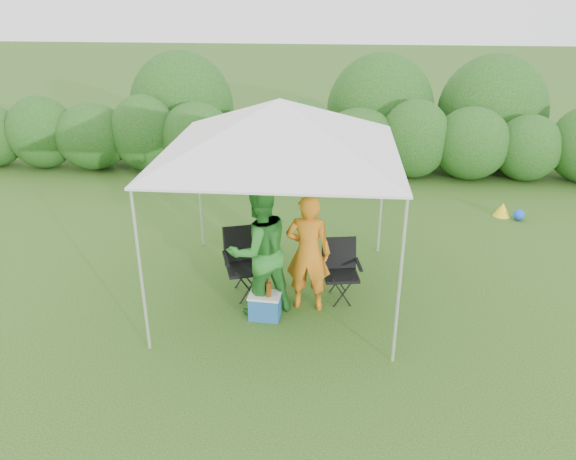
# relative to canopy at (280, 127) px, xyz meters

# --- Properties ---
(ground) EXTENTS (70.00, 70.00, 0.00)m
(ground) POSITION_rel_canopy_xyz_m (0.00, -0.50, -2.46)
(ground) COLOR #39611E
(hedge) EXTENTS (16.74, 1.53, 1.80)m
(hedge) POSITION_rel_canopy_xyz_m (0.12, 5.50, -1.64)
(hedge) COLOR #27581C
(hedge) RESTS_ON ground
(canopy) EXTENTS (3.10, 3.10, 2.83)m
(canopy) POSITION_rel_canopy_xyz_m (0.00, 0.00, 0.00)
(canopy) COLOR silver
(canopy) RESTS_ON ground
(chair_right) EXTENTS (0.60, 0.56, 0.87)m
(chair_right) POSITION_rel_canopy_xyz_m (0.85, -0.04, -1.97)
(chair_right) COLOR black
(chair_right) RESTS_ON ground
(chair_left) EXTENTS (0.72, 0.69, 0.98)m
(chair_left) POSITION_rel_canopy_xyz_m (-0.52, -0.02, -1.90)
(chair_left) COLOR black
(chair_left) RESTS_ON ground
(man) EXTENTS (0.64, 0.45, 1.68)m
(man) POSITION_rel_canopy_xyz_m (0.41, -0.36, -1.62)
(man) COLOR orange
(man) RESTS_ON ground
(woman) EXTENTS (1.13, 1.07, 1.85)m
(woman) POSITION_rel_canopy_xyz_m (-0.23, -0.51, -1.54)
(woman) COLOR #287927
(woman) RESTS_ON ground
(cooler) EXTENTS (0.44, 0.34, 0.36)m
(cooler) POSITION_rel_canopy_xyz_m (-0.15, -0.69, -2.28)
(cooler) COLOR #21599A
(cooler) RESTS_ON ground
(bottle) EXTENTS (0.07, 0.07, 0.26)m
(bottle) POSITION_rel_canopy_xyz_m (-0.09, -0.73, -1.98)
(bottle) COLOR #592D0C
(bottle) RESTS_ON cooler
(lawn_toy) EXTENTS (0.53, 0.44, 0.27)m
(lawn_toy) POSITION_rel_canopy_xyz_m (4.06, 3.21, -2.34)
(lawn_toy) COLOR yellow
(lawn_toy) RESTS_ON ground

